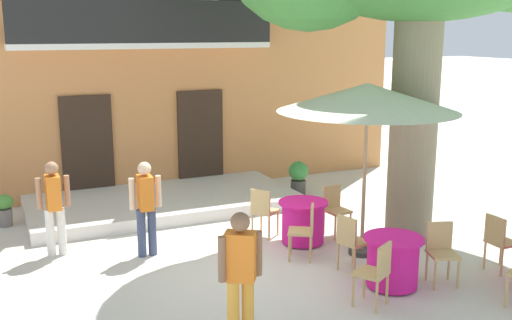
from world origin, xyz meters
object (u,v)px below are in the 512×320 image
at_px(cafe_chair_near_tree_2, 351,240).
at_px(cafe_umbrella, 368,98).
at_px(cafe_chair_middle_2, 305,228).
at_px(pedestrian_mid_plaza, 240,276).
at_px(cafe_table_middle, 303,222).
at_px(pedestrian_by_tree, 146,204).
at_px(cafe_chair_near_tree_0, 376,270).
at_px(cafe_table_near_tree, 393,261).
at_px(cafe_chair_middle_1, 263,209).
at_px(cafe_chair_near_tree_1, 441,249).
at_px(ground_planter_right, 298,176).
at_px(pedestrian_near_entrance, 54,203).
at_px(cafe_chair_middle_0, 335,207).
at_px(ground_planter_left, 4,208).
at_px(cafe_chair_front_1, 499,239).

distance_m(cafe_chair_near_tree_2, cafe_umbrella, 2.25).
distance_m(cafe_chair_middle_2, pedestrian_mid_plaza, 3.14).
distance_m(cafe_table_middle, pedestrian_by_tree, 2.74).
bearing_deg(cafe_umbrella, cafe_chair_near_tree_0, -119.12).
bearing_deg(cafe_table_near_tree, cafe_chair_middle_1, 106.51).
bearing_deg(cafe_chair_middle_2, pedestrian_by_tree, 151.98).
height_order(cafe_table_near_tree, cafe_chair_near_tree_1, cafe_chair_near_tree_1).
height_order(cafe_chair_near_tree_0, ground_planter_right, cafe_chair_near_tree_0).
relative_size(cafe_table_middle, cafe_umbrella, 0.30).
height_order(cafe_table_middle, pedestrian_near_entrance, pedestrian_near_entrance).
xyz_separation_m(cafe_chair_middle_0, ground_planter_right, (0.73, 2.74, -0.10)).
height_order(ground_planter_left, pedestrian_near_entrance, pedestrian_near_entrance).
bearing_deg(cafe_chair_near_tree_2, cafe_chair_front_1, -24.27).
bearing_deg(cafe_chair_front_1, cafe_chair_near_tree_0, -174.86).
bearing_deg(cafe_chair_near_tree_2, cafe_chair_middle_1, 105.38).
distance_m(cafe_chair_middle_2, pedestrian_by_tree, 2.63).
distance_m(cafe_chair_near_tree_2, cafe_chair_middle_1, 2.07).
distance_m(cafe_chair_near_tree_1, cafe_umbrella, 2.58).
distance_m(cafe_chair_front_1, ground_planter_left, 8.82).
bearing_deg(cafe_chair_front_1, cafe_chair_near_tree_1, 177.59).
bearing_deg(cafe_chair_middle_2, cafe_chair_middle_0, 37.68).
xyz_separation_m(cafe_chair_near_tree_1, pedestrian_by_tree, (-3.66, 2.88, 0.37)).
bearing_deg(ground_planter_left, cafe_chair_near_tree_0, -52.73).
height_order(cafe_chair_near_tree_0, cafe_chair_near_tree_2, same).
relative_size(ground_planter_left, pedestrian_mid_plaza, 0.36).
distance_m(cafe_chair_near_tree_0, cafe_chair_near_tree_2, 1.21).
bearing_deg(cafe_chair_middle_1, ground_planter_left, 147.96).
distance_m(cafe_umbrella, ground_planter_right, 4.42).
bearing_deg(cafe_chair_near_tree_0, cafe_chair_near_tree_1, 11.15).
distance_m(cafe_table_middle, cafe_chair_middle_1, 0.77).
bearing_deg(cafe_chair_near_tree_1, pedestrian_mid_plaza, -169.77).
bearing_deg(cafe_umbrella, cafe_chair_middle_0, 84.97).
relative_size(ground_planter_left, ground_planter_right, 0.81).
bearing_deg(ground_planter_right, pedestrian_near_entrance, -162.63).
bearing_deg(pedestrian_mid_plaza, cafe_umbrella, 34.16).
distance_m(cafe_chair_front_1, pedestrian_by_tree, 5.59).
height_order(cafe_chair_near_tree_0, ground_planter_left, cafe_chair_near_tree_0).
bearing_deg(pedestrian_mid_plaza, pedestrian_near_entrance, 110.61).
height_order(cafe_chair_near_tree_2, cafe_chair_middle_0, same).
height_order(cafe_chair_near_tree_0, cafe_chair_near_tree_1, same).
xyz_separation_m(cafe_table_middle, cafe_chair_middle_2, (-0.33, -0.68, 0.14)).
bearing_deg(ground_planter_left, pedestrian_mid_plaza, -69.66).
height_order(ground_planter_right, pedestrian_near_entrance, pedestrian_near_entrance).
relative_size(cafe_table_near_tree, ground_planter_left, 1.40).
relative_size(cafe_chair_near_tree_0, pedestrian_by_tree, 0.57).
bearing_deg(pedestrian_mid_plaza, ground_planter_left, 110.34).
distance_m(cafe_chair_middle_1, pedestrian_by_tree, 2.16).
distance_m(cafe_chair_middle_0, ground_planter_left, 6.25).
bearing_deg(cafe_chair_near_tree_0, cafe_table_near_tree, 36.02).
relative_size(cafe_chair_middle_2, ground_planter_left, 1.48).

